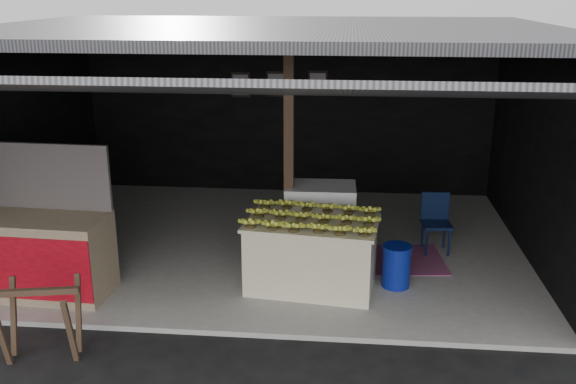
# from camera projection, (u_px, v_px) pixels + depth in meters

# --- Properties ---
(ground) EXTENTS (80.00, 80.00, 0.00)m
(ground) POSITION_uv_depth(u_px,v_px,m) (243.00, 337.00, 6.66)
(ground) COLOR black
(ground) RESTS_ON ground
(concrete_slab) EXTENTS (7.00, 5.00, 0.06)m
(concrete_slab) POSITION_uv_depth(u_px,v_px,m) (272.00, 244.00, 9.02)
(concrete_slab) COLOR gray
(concrete_slab) RESTS_ON ground
(shophouse) EXTENTS (7.40, 7.29, 3.02)m
(shophouse) POSITION_uv_depth(u_px,v_px,m) (273.00, 93.00, 8.69)
(shophouse) COLOR black
(shophouse) RESTS_ON ground
(banana_table) EXTENTS (1.61, 1.11, 0.83)m
(banana_table) POSITION_uv_depth(u_px,v_px,m) (312.00, 254.00, 7.54)
(banana_table) COLOR silver
(banana_table) RESTS_ON concrete_slab
(banana_pile) EXTENTS (1.49, 1.00, 0.16)m
(banana_pile) POSITION_uv_depth(u_px,v_px,m) (312.00, 214.00, 7.39)
(banana_pile) COLOR gold
(banana_pile) RESTS_ON banana_table
(white_crate) EXTENTS (0.91, 0.63, 1.00)m
(white_crate) POSITION_uv_depth(u_px,v_px,m) (320.00, 222.00, 8.35)
(white_crate) COLOR white
(white_crate) RESTS_ON concrete_slab
(neighbor_stall) EXTENTS (1.70, 0.82, 1.72)m
(neighbor_stall) POSITION_uv_depth(u_px,v_px,m) (36.00, 251.00, 7.38)
(neighbor_stall) COLOR #998466
(neighbor_stall) RESTS_ON concrete_slab
(sawhorse) EXTENTS (0.79, 0.78, 0.76)m
(sawhorse) POSITION_uv_depth(u_px,v_px,m) (40.00, 315.00, 6.13)
(sawhorse) COLOR #4B3425
(sawhorse) RESTS_ON ground
(water_barrel) EXTENTS (0.33, 0.33, 0.49)m
(water_barrel) POSITION_uv_depth(u_px,v_px,m) (396.00, 267.00, 7.61)
(water_barrel) COLOR navy
(water_barrel) RESTS_ON concrete_slab
(plastic_chair) EXTENTS (0.41, 0.41, 0.80)m
(plastic_chair) POSITION_uv_depth(u_px,v_px,m) (436.00, 217.00, 8.60)
(plastic_chair) COLOR #091635
(plastic_chair) RESTS_ON concrete_slab
(magenta_rug) EXTENTS (1.60, 1.15, 0.01)m
(magenta_rug) POSITION_uv_depth(u_px,v_px,m) (386.00, 260.00, 8.41)
(magenta_rug) COLOR #7F1C53
(magenta_rug) RESTS_ON concrete_slab
(picture_frames) EXTENTS (1.62, 0.04, 0.46)m
(picture_frames) POSITION_uv_depth(u_px,v_px,m) (278.00, 84.00, 10.73)
(picture_frames) COLOR black
(picture_frames) RESTS_ON shophouse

